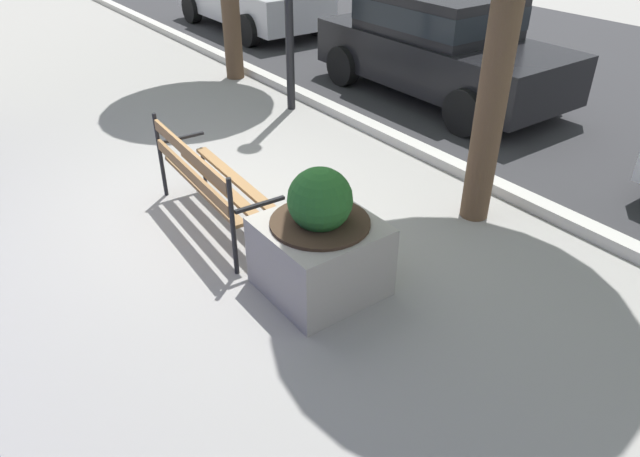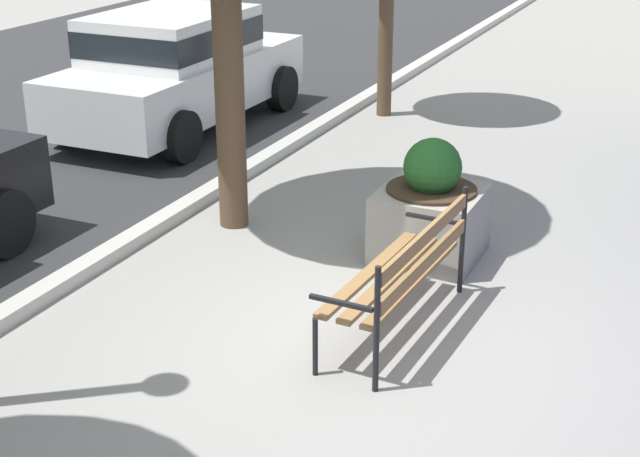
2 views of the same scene
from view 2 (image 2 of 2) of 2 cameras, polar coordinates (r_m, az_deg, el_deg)
ground_plane at (r=7.19m, az=4.32°, el=-6.98°), size 80.00×80.00×0.00m
curb_stone at (r=8.48m, az=-14.37°, el=-2.46°), size 60.00×0.20×0.12m
park_bench at (r=7.11m, az=5.20°, el=-2.45°), size 1.82×0.62×0.95m
concrete_planter at (r=8.52m, az=6.78°, el=1.06°), size 0.91×0.91×1.13m
parked_car_white at (r=12.63m, az=-8.78°, el=9.81°), size 4.11×1.93×1.56m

